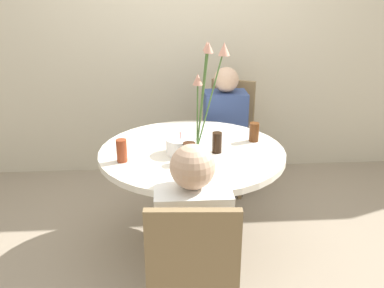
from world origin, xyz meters
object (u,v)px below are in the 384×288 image
at_px(chair_near_front, 193,278).
at_px(drink_glass_1, 189,153).
at_px(person_boy, 225,136).
at_px(side_plate, 192,135).
at_px(drink_glass_3, 217,143).
at_px(person_woman, 193,259).
at_px(drink_glass_2, 122,151).
at_px(birthday_cake, 180,146).
at_px(chair_right_flank, 229,128).
at_px(drink_glass_0, 254,132).
at_px(flower_vase, 199,148).

height_order(chair_near_front, drink_glass_1, chair_near_front).
bearing_deg(person_boy, side_plate, -120.09).
bearing_deg(drink_glass_3, side_plate, 112.99).
xyz_separation_m(drink_glass_3, person_woman, (-0.21, -0.80, -0.27)).
bearing_deg(drink_glass_2, person_woman, -61.92).
xyz_separation_m(birthday_cake, side_plate, (0.10, 0.31, -0.04)).
height_order(chair_near_front, birthday_cake, chair_near_front).
bearing_deg(chair_right_flank, chair_near_front, -80.63).
bearing_deg(drink_glass_1, person_boy, 69.94).
bearing_deg(drink_glass_0, person_boy, 98.50).
height_order(chair_right_flank, birthday_cake, chair_right_flank).
relative_size(chair_right_flank, drink_glass_1, 7.54).
bearing_deg(flower_vase, birthday_cake, 101.24).
bearing_deg(drink_glass_2, chair_near_front, -67.11).
xyz_separation_m(birthday_cake, person_woman, (0.02, -0.80, -0.26)).
distance_m(birthday_cake, person_boy, 0.96).
bearing_deg(chair_right_flank, drink_glass_2, -104.40).
distance_m(chair_near_front, person_woman, 0.16).
xyz_separation_m(chair_near_front, person_boy, (0.40, 1.80, -0.02)).
relative_size(drink_glass_1, person_boy, 0.11).
bearing_deg(chair_near_front, person_woman, -90.00).
xyz_separation_m(side_plate, drink_glass_3, (0.13, -0.31, 0.06)).
bearing_deg(person_boy, chair_right_flank, 67.41).
relative_size(drink_glass_1, drink_glass_2, 0.89).
xyz_separation_m(drink_glass_2, person_boy, (0.76, 0.94, -0.28)).
xyz_separation_m(drink_glass_2, person_woman, (0.37, -0.70, -0.28)).
bearing_deg(flower_vase, person_woman, -99.32).
xyz_separation_m(chair_near_front, drink_glass_0, (0.49, 1.14, 0.25)).
relative_size(chair_near_front, drink_glass_2, 6.71).
distance_m(birthday_cake, person_woman, 0.84).
xyz_separation_m(birthday_cake, drink_glass_2, (-0.35, -0.10, 0.02)).
bearing_deg(drink_glass_1, drink_glass_0, 35.29).
bearing_deg(person_woman, person_boy, 76.78).
xyz_separation_m(side_plate, drink_glass_0, (0.40, -0.13, 0.06)).
distance_m(flower_vase, person_woman, 0.56).
bearing_deg(side_plate, flower_vase, -91.21).
bearing_deg(chair_near_front, person_boy, -98.56).
distance_m(chair_right_flank, person_woman, 1.84).
distance_m(chair_right_flank, drink_glass_1, 1.23).
xyz_separation_m(chair_right_flank, side_plate, (-0.37, -0.68, 0.19)).
relative_size(chair_right_flank, drink_glass_2, 6.71).
bearing_deg(person_boy, drink_glass_2, -128.87).
xyz_separation_m(drink_glass_3, person_boy, (0.17, 0.84, -0.27)).
bearing_deg(person_woman, drink_glass_2, 118.08).
xyz_separation_m(chair_right_flank, person_woman, (-0.45, -1.79, -0.02)).
bearing_deg(drink_glass_2, drink_glass_1, -5.88).
relative_size(chair_near_front, drink_glass_3, 7.03).
bearing_deg(chair_right_flank, side_plate, -95.95).
relative_size(flower_vase, side_plate, 4.42).
relative_size(chair_right_flank, chair_near_front, 1.00).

